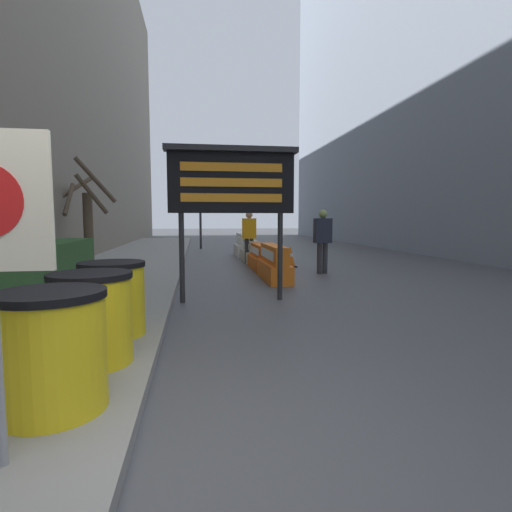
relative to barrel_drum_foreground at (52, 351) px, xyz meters
name	(u,v)px	position (x,y,z in m)	size (l,w,h in m)	color
ground_plane	(124,482)	(0.64, -0.76, -0.59)	(120.00, 120.00, 0.00)	#474749
hedge_strip	(16,272)	(-2.30, 4.92, -0.01)	(0.90, 7.91, 0.90)	#284C23
bare_tree	(87,216)	(-2.20, 9.65, 1.07)	(1.83, 2.01, 3.20)	#4C3D2D
barrel_drum_foreground	(52,351)	(0.00, 0.00, 0.00)	(0.81, 0.81, 0.92)	yellow
barrel_drum_middle	(92,318)	(0.04, 0.99, 0.00)	(0.81, 0.81, 0.92)	yellow
barrel_drum_back	(113,298)	(0.04, 1.99, 0.00)	(0.81, 0.81, 0.92)	yellow
message_board	(231,183)	(1.75, 4.42, 1.65)	(2.47, 0.36, 2.90)	#28282B
jersey_barrier_orange_near	(274,265)	(3.05, 6.92, -0.19)	(0.56, 2.19, 0.90)	orange
jersey_barrier_orange_far	(260,258)	(3.05, 9.17, -0.25)	(0.55, 1.94, 0.78)	orange
jersey_barrier_cream	(251,252)	(3.05, 11.40, -0.24)	(0.55, 1.99, 0.80)	beige
jersey_barrier_white	(243,246)	(3.05, 13.74, -0.18)	(0.65, 1.84, 0.94)	silver
traffic_cone_near	(290,257)	(4.10, 9.51, -0.25)	(0.39, 0.39, 0.69)	black
traffic_light_near_curb	(200,201)	(1.30, 17.84, 1.91)	(0.28, 0.45, 3.43)	#2D2D30
pedestrian_worker	(249,233)	(2.90, 10.69, 0.49)	(0.49, 0.31, 1.83)	#333338
pedestrian_passerby	(323,236)	(4.65, 7.87, 0.49)	(0.48, 0.29, 1.83)	#333338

